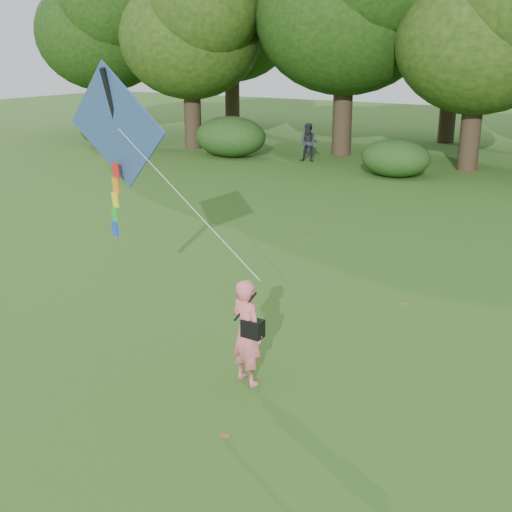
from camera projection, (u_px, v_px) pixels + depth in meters
The scene contains 7 objects.
ground at pixel (238, 411), 8.71m from camera, with size 100.00×100.00×0.00m, color #265114.
man_kite_flyer at pixel (247, 332), 9.23m from camera, with size 0.58×0.38×1.60m, color #EE7075.
bystander_left at pixel (309, 143), 27.55m from camera, with size 0.80×0.62×1.64m, color #242631.
crossbody_bag at pixel (253, 328), 9.12m from camera, with size 0.43×0.20×0.67m.
flying_kite at pixel (117, 130), 10.52m from camera, with size 4.32×1.19×2.96m.
shrub_band at pixel (488, 160), 23.07m from camera, with size 39.15×3.22×1.88m.
fallen_leaves at pixel (458, 286), 13.24m from camera, with size 9.25×11.71×0.01m.
Camera 1 is at (4.21, -6.37, 4.69)m, focal length 45.00 mm.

